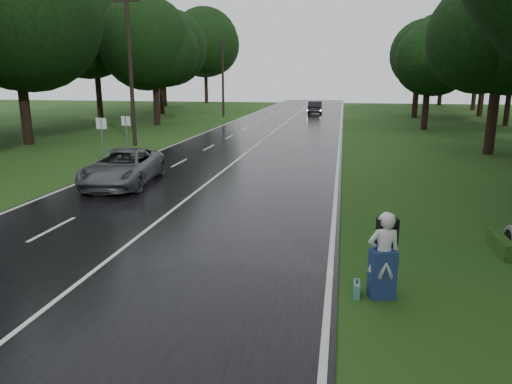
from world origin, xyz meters
TOP-DOWN VIEW (x-y plane):
  - ground at (0.00, 0.00)m, footprint 160.00×160.00m
  - road at (0.00, 20.00)m, footprint 12.00×140.00m
  - lane_center at (0.00, 20.00)m, footprint 0.12×140.00m
  - grey_car at (-3.64, 8.41)m, footprint 3.20×5.87m
  - far_car at (2.34, 51.72)m, footprint 1.82×4.99m
  - hitchhiker at (6.95, -0.89)m, footprint 0.81×0.77m
  - suitcase at (6.41, -0.95)m, footprint 0.13×0.45m
  - utility_pole_mid at (-8.50, 20.26)m, footprint 1.80×0.28m
  - utility_pole_far at (-8.50, 45.70)m, footprint 1.80×0.28m
  - road_sign_a at (-7.20, 13.31)m, footprint 0.61×0.10m
  - road_sign_b at (-7.20, 16.34)m, footprint 0.58×0.10m
  - tree_left_d at (-16.32, 19.43)m, footprint 9.51×9.51m
  - tree_left_e at (-12.59, 34.59)m, footprint 8.69×8.69m
  - tree_left_f at (-17.46, 48.39)m, footprint 9.13×9.13m
  - tree_right_d at (15.09, 20.76)m, footprint 8.60×8.60m
  - tree_right_e at (13.36, 34.72)m, footprint 7.37×7.37m
  - tree_right_f at (14.37, 48.45)m, footprint 8.21×8.21m

SIDE VIEW (x-z plane):
  - ground at x=0.00m, z-range 0.00..0.00m
  - utility_pole_mid at x=-8.50m, z-range -5.35..5.35m
  - utility_pole_far at x=-8.50m, z-range -4.51..4.51m
  - road_sign_a at x=-7.20m, z-range -1.27..1.27m
  - road_sign_b at x=-7.20m, z-range -1.20..1.20m
  - tree_left_d at x=-16.32m, z-range -7.43..7.43m
  - tree_left_e at x=-12.59m, z-range -6.79..6.79m
  - tree_left_f at x=-17.46m, z-range -7.13..7.13m
  - tree_right_d at x=15.09m, z-range -6.72..6.72m
  - tree_right_e at x=13.36m, z-range -5.76..5.76m
  - tree_right_f at x=14.37m, z-range -6.42..6.42m
  - road at x=0.00m, z-range 0.00..0.04m
  - lane_center at x=0.00m, z-range 0.04..0.05m
  - suitcase at x=6.41m, z-range 0.00..0.32m
  - grey_car at x=-3.64m, z-range 0.04..1.60m
  - far_car at x=2.34m, z-range 0.04..1.67m
  - hitchhiker at x=6.95m, z-range -0.07..1.90m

